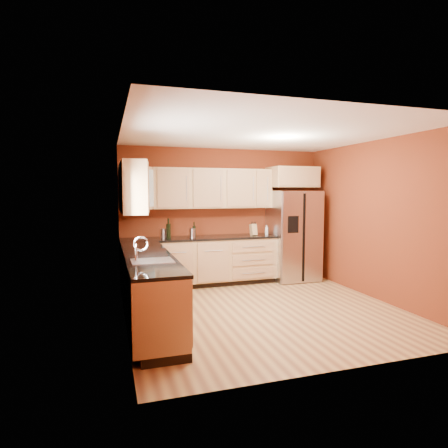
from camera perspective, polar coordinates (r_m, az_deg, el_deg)
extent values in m
plane|color=#925D38|center=(5.79, 5.98, -12.82)|extent=(4.00, 4.00, 0.00)
plane|color=white|center=(5.58, 6.23, 13.54)|extent=(4.00, 4.00, 0.00)
cube|color=maroon|center=(7.40, -0.10, 1.36)|extent=(4.00, 0.04, 2.60)
cube|color=maroon|center=(3.80, 18.26, -2.36)|extent=(4.00, 0.04, 2.60)
cube|color=maroon|center=(5.08, -15.06, -0.48)|extent=(0.04, 4.00, 2.60)
cube|color=maroon|center=(6.59, 22.25, 0.54)|extent=(0.04, 4.00, 2.60)
cube|color=tan|center=(7.08, -3.64, -5.84)|extent=(2.90, 0.60, 0.88)
cube|color=tan|center=(5.25, -11.53, -9.78)|extent=(0.60, 2.80, 0.88)
cube|color=black|center=(7.00, -3.64, -2.15)|extent=(2.90, 0.62, 0.04)
cube|color=black|center=(5.15, -11.50, -4.82)|extent=(0.62, 2.80, 0.04)
cube|color=tan|center=(7.16, -1.62, 5.44)|extent=(2.30, 0.33, 0.75)
cube|color=tan|center=(5.79, -13.85, 5.40)|extent=(0.33, 1.35, 0.75)
cube|color=tan|center=(6.74, -12.96, 5.34)|extent=(0.67, 0.67, 0.75)
cube|color=tan|center=(7.64, 10.38, 7.02)|extent=(0.92, 0.60, 0.40)
cube|color=#B8B8BD|center=(7.62, 10.50, -1.72)|extent=(0.90, 0.75, 1.78)
cube|color=white|center=(4.56, -14.61, 2.08)|extent=(0.03, 0.90, 1.00)
cylinder|color=#B8B8BD|center=(6.90, -9.20, -1.42)|extent=(0.13, 0.13, 0.17)
cylinder|color=#B8B8BD|center=(6.87, -4.83, -1.39)|extent=(0.12, 0.12, 0.17)
cube|color=tan|center=(7.23, 4.49, -0.88)|extent=(0.13, 0.12, 0.22)
cylinder|color=white|center=(7.43, 6.51, -0.89)|extent=(0.07, 0.07, 0.18)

